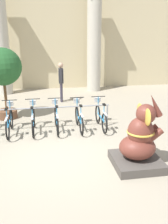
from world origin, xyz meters
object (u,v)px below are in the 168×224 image
at_px(bicycle_5, 101,116).
at_px(person_pedestrian, 61,78).
at_px(bicycle_2, 33,120).
at_px(potted_tree, 3,70).
at_px(bicycle_3, 56,118).
at_px(elephant_statue, 139,143).
at_px(bicycle_1, 9,121).
at_px(bicycle_4, 79,118).

bearing_deg(bicycle_5, person_pedestrian, 105.85).
xyz_separation_m(bicycle_2, potted_tree, (-1.01, 1.54, 1.40)).
relative_size(bicycle_3, person_pedestrian, 0.91).
height_order(bicycle_3, elephant_statue, elephant_statue).
relative_size(elephant_statue, person_pedestrian, 0.99).
bearing_deg(bicycle_3, elephant_statue, -56.18).
bearing_deg(person_pedestrian, potted_tree, -137.30).
distance_m(bicycle_3, potted_tree, 2.72).
bearing_deg(bicycle_1, bicycle_2, 2.07).
bearing_deg(bicycle_2, potted_tree, 123.24).
distance_m(bicycle_2, bicycle_3, 0.74).
height_order(bicycle_4, bicycle_5, same).
bearing_deg(person_pedestrian, bicycle_5, -74.15).
distance_m(bicycle_2, bicycle_4, 1.47).
bearing_deg(elephant_statue, bicycle_2, 133.41).
bearing_deg(bicycle_2, elephant_statue, -46.59).
xyz_separation_m(bicycle_2, bicycle_3, (0.74, -0.00, 0.00)).
relative_size(bicycle_4, elephant_statue, 0.92).
distance_m(bicycle_5, potted_tree, 3.84).
relative_size(person_pedestrian, potted_tree, 0.70).
xyz_separation_m(bicycle_1, bicycle_5, (2.95, 0.01, 0.00)).
relative_size(bicycle_1, potted_tree, 0.63).
height_order(bicycle_3, bicycle_4, same).
height_order(elephant_statue, potted_tree, potted_tree).
bearing_deg(bicycle_2, bicycle_3, -0.37).
xyz_separation_m(bicycle_1, elephant_statue, (3.25, -2.63, 0.20)).
relative_size(bicycle_2, elephant_statue, 0.92).
bearing_deg(person_pedestrian, bicycle_4, -85.51).
bearing_deg(bicycle_2, bicycle_1, -177.93).
height_order(bicycle_3, potted_tree, potted_tree).
relative_size(bicycle_4, person_pedestrian, 0.91).
xyz_separation_m(bicycle_4, elephant_statue, (1.04, -2.62, 0.20)).
distance_m(bicycle_2, bicycle_5, 2.21).
bearing_deg(elephant_statue, bicycle_1, 141.02).
relative_size(bicycle_4, potted_tree, 0.63).
xyz_separation_m(bicycle_3, elephant_statue, (1.78, -2.65, 0.20)).
distance_m(bicycle_3, elephant_statue, 3.20).
height_order(bicycle_3, bicycle_5, same).
height_order(bicycle_4, person_pedestrian, person_pedestrian).
bearing_deg(bicycle_4, elephant_statue, -68.35).
distance_m(bicycle_3, person_pedestrian, 3.67).
bearing_deg(elephant_statue, potted_tree, 130.01).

